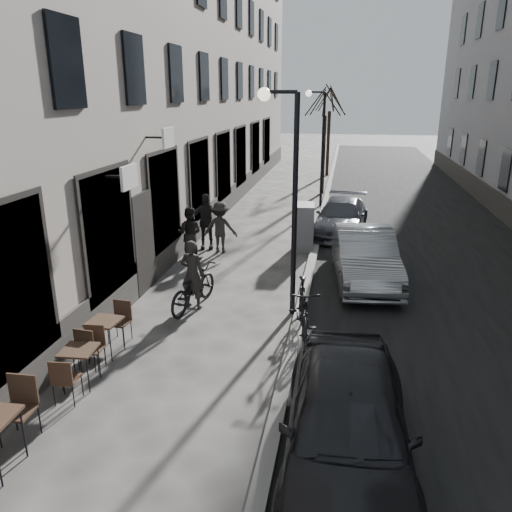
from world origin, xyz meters
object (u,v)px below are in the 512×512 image
(bicycle, at_px, (193,287))
(tree_far, at_px, (330,98))
(streetlamp_near, at_px, (288,180))
(utility_cabinet, at_px, (305,227))
(bistro_set_b, at_px, (80,363))
(car_mid, at_px, (365,256))
(pedestrian_far, at_px, (206,221))
(car_far, at_px, (341,217))
(pedestrian_mid, at_px, (221,227))
(bistro_set_c, at_px, (105,333))
(pedestrian_near, at_px, (189,233))
(streetlamp_far, at_px, (319,136))
(moped, at_px, (303,311))
(tree_near, at_px, (325,99))
(car_near, at_px, (347,423))

(bicycle, bearing_deg, tree_far, -83.36)
(streetlamp_near, bearing_deg, utility_cabinet, 89.74)
(bistro_set_b, height_order, car_mid, car_mid)
(tree_far, height_order, pedestrian_far, tree_far)
(bicycle, bearing_deg, car_far, -101.72)
(pedestrian_far, bearing_deg, pedestrian_mid, -41.28)
(bistro_set_c, distance_m, pedestrian_near, 6.09)
(streetlamp_near, xyz_separation_m, pedestrian_far, (-3.22, 4.66, -2.23))
(streetlamp_far, distance_m, moped, 13.50)
(bistro_set_b, bearing_deg, utility_cabinet, 65.30)
(bistro_set_c, bearing_deg, tree_far, 86.52)
(bistro_set_b, height_order, utility_cabinet, utility_cabinet)
(pedestrian_near, distance_m, pedestrian_far, 1.18)
(bistro_set_c, bearing_deg, utility_cabinet, 71.38)
(streetlamp_far, xyz_separation_m, pedestrian_mid, (-2.64, -7.67, -2.32))
(tree_far, xyz_separation_m, pedestrian_near, (-3.50, -17.50, -3.84))
(streetlamp_near, bearing_deg, pedestrian_far, 124.68)
(tree_far, relative_size, pedestrian_near, 3.44)
(tree_far, distance_m, pedestrian_near, 18.25)
(pedestrian_mid, bearing_deg, moped, 120.28)
(bistro_set_c, height_order, car_mid, car_mid)
(tree_near, relative_size, bistro_set_b, 3.95)
(streetlamp_far, xyz_separation_m, bistro_set_b, (-3.21, -15.69, -2.73))
(moped, bearing_deg, bicycle, 148.72)
(utility_cabinet, bearing_deg, bistro_set_b, -114.49)
(pedestrian_mid, height_order, car_mid, pedestrian_mid)
(bicycle, height_order, car_far, car_far)
(streetlamp_near, height_order, streetlamp_far, same)
(bistro_set_c, height_order, car_near, car_near)
(pedestrian_mid, relative_size, pedestrian_far, 0.90)
(tree_far, distance_m, bicycle, 21.62)
(streetlamp_far, relative_size, bistro_set_b, 3.53)
(bistro_set_c, bearing_deg, car_far, 70.45)
(tree_far, height_order, bistro_set_b, tree_far)
(bicycle, xyz_separation_m, car_far, (3.40, 7.43, 0.10))
(bicycle, distance_m, car_near, 6.14)
(bistro_set_b, relative_size, car_far, 0.34)
(streetlamp_far, xyz_separation_m, tree_far, (0.07, 9.00, 1.50))
(streetlamp_far, bearing_deg, pedestrian_far, -113.70)
(tree_far, xyz_separation_m, utility_cabinet, (-0.05, -15.89, -3.90))
(pedestrian_mid, bearing_deg, bicycle, 96.11)
(pedestrian_far, relative_size, car_near, 0.42)
(bistro_set_c, bearing_deg, bicycle, 71.76)
(streetlamp_near, distance_m, moped, 2.86)
(tree_far, relative_size, car_near, 1.30)
(utility_cabinet, bearing_deg, pedestrian_near, -159.30)
(bicycle, xyz_separation_m, moped, (2.75, -1.16, 0.12))
(tree_near, relative_size, pedestrian_far, 3.07)
(car_far, bearing_deg, bicycle, -108.68)
(moped, bearing_deg, car_near, -84.44)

